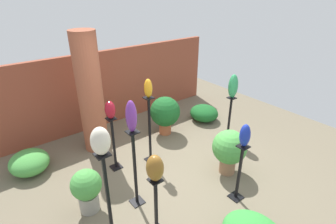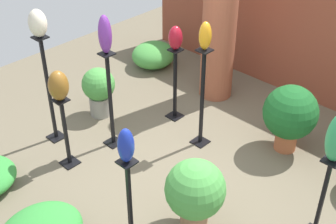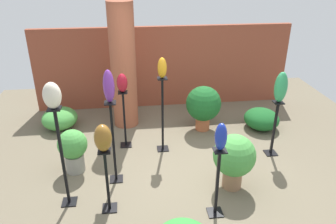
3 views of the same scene
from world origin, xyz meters
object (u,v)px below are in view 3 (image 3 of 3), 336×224
(pedestal_bronze, at_px, (107,184))
(pedestal_violet, at_px, (114,146))
(brick_pillar, at_px, (123,67))
(potted_plant_front_left, at_px, (73,148))
(pedestal_amber, at_px, (163,118))
(art_vase_bronze, at_px, (103,138))
(potted_plant_front_right, at_px, (203,105))
(potted_plant_near_pillar, at_px, (234,158))
(art_vase_cobalt, at_px, (221,137))
(pedestal_ruby, at_px, (125,122))
(pedestal_cobalt, at_px, (217,186))
(pedestal_jade, at_px, (274,131))
(art_vase_violet, at_px, (109,86))
(art_vase_amber, at_px, (162,68))
(pedestal_ivory, at_px, (63,162))
(art_vase_ruby, at_px, (122,83))
(art_vase_jade, at_px, (281,87))
(art_vase_ivory, at_px, (52,95))

(pedestal_bronze, relative_size, pedestal_violet, 0.71)
(brick_pillar, bearing_deg, potted_plant_front_left, -117.80)
(pedestal_amber, height_order, art_vase_bronze, pedestal_amber)
(potted_plant_front_right, distance_m, potted_plant_near_pillar, 1.82)
(pedestal_violet, relative_size, art_vase_bronze, 3.60)
(pedestal_bronze, relative_size, potted_plant_near_pillar, 1.09)
(art_vase_cobalt, bearing_deg, pedestal_bronze, 169.63)
(pedestal_bronze, distance_m, pedestal_ruby, 1.66)
(brick_pillar, distance_m, art_vase_bronze, 2.53)
(pedestal_ruby, relative_size, pedestal_cobalt, 1.06)
(art_vase_cobalt, distance_m, potted_plant_near_pillar, 0.93)
(pedestal_ruby, height_order, art_vase_cobalt, art_vase_cobalt)
(potted_plant_near_pillar, bearing_deg, pedestal_jade, 40.05)
(art_vase_bronze, xyz_separation_m, art_vase_cobalt, (1.40, -0.26, 0.06))
(pedestal_amber, xyz_separation_m, pedestal_violet, (-0.80, -0.79, -0.02))
(brick_pillar, height_order, pedestal_amber, brick_pillar)
(art_vase_cobalt, distance_m, art_vase_violet, 1.64)
(pedestal_jade, height_order, pedestal_amber, pedestal_amber)
(pedestal_violet, bearing_deg, art_vase_amber, 44.55)
(pedestal_ivory, distance_m, potted_plant_front_left, 0.81)
(pedestal_ruby, relative_size, art_vase_cobalt, 2.90)
(art_vase_violet, xyz_separation_m, potted_plant_front_right, (1.67, 1.45, -1.00))
(pedestal_violet, relative_size, art_vase_amber, 3.81)
(art_vase_violet, bearing_deg, potted_plant_near_pillar, -12.27)
(pedestal_cobalt, relative_size, pedestal_violet, 0.76)
(pedestal_amber, bearing_deg, art_vase_violet, -135.45)
(pedestal_ivory, distance_m, art_vase_amber, 2.08)
(pedestal_violet, bearing_deg, pedestal_jade, 9.07)
(pedestal_jade, height_order, art_vase_bronze, art_vase_bronze)
(pedestal_jade, bearing_deg, pedestal_ivory, -165.19)
(pedestal_ruby, bearing_deg, brick_pillar, 88.81)
(art_vase_ruby, height_order, art_vase_cobalt, art_vase_ruby)
(pedestal_violet, distance_m, potted_plant_front_left, 0.75)
(pedestal_bronze, distance_m, art_vase_violet, 1.29)
(pedestal_cobalt, height_order, art_vase_jade, art_vase_jade)
(pedestal_ivory, relative_size, art_vase_violet, 3.10)
(art_vase_ruby, relative_size, potted_plant_near_pillar, 0.38)
(pedestal_ruby, distance_m, art_vase_jade, 2.68)
(potted_plant_front_left, relative_size, potted_plant_near_pillar, 0.84)
(pedestal_cobalt, distance_m, art_vase_ivory, 2.33)
(brick_pillar, bearing_deg, art_vase_jade, -30.32)
(art_vase_amber, relative_size, art_vase_violet, 0.73)
(art_vase_ruby, distance_m, art_vase_ivory, 1.70)
(art_vase_cobalt, bearing_deg, art_vase_jade, 44.76)
(art_vase_amber, bearing_deg, pedestal_cobalt, -72.86)
(pedestal_ruby, xyz_separation_m, art_vase_violet, (-0.15, -1.00, 1.06))
(pedestal_ruby, distance_m, pedestal_amber, 0.70)
(art_vase_ruby, relative_size, art_vase_violet, 0.69)
(potted_plant_front_right, bearing_deg, pedestal_jade, -45.93)
(pedestal_bronze, bearing_deg, art_vase_jade, 21.27)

